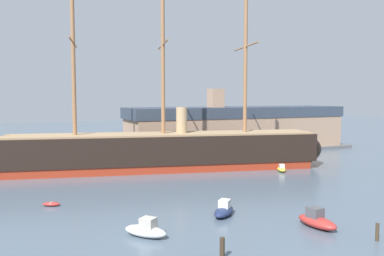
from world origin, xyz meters
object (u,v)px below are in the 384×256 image
(dinghy_distant_centre, at_px, (143,157))
(mooring_piling_left_pair, at_px, (222,248))
(motorboat_alongside_stern, at_px, (281,169))
(motorboat_near_centre, at_px, (224,210))
(dinghy_mid_left, at_px, (51,204))
(tall_ship, at_px, (163,151))
(dockside_warehouse_right, at_px, (237,129))
(motorboat_foreground_right, at_px, (317,220))
(mooring_piling_right_pair, at_px, (377,232))
(motorboat_foreground_left, at_px, (146,230))

(dinghy_distant_centre, xyz_separation_m, mooring_piling_left_pair, (-10.13, -56.59, 0.66))
(motorboat_alongside_stern, bearing_deg, motorboat_near_centre, -138.32)
(motorboat_near_centre, relative_size, dinghy_mid_left, 1.85)
(tall_ship, bearing_deg, dinghy_distant_centre, 87.13)
(dinghy_distant_centre, relative_size, dockside_warehouse_right, 0.04)
(motorboat_foreground_right, xyz_separation_m, dinghy_distant_centre, (-2.69, 53.29, -0.47))
(dinghy_mid_left, relative_size, mooring_piling_right_pair, 1.38)
(tall_ship, relative_size, motorboat_foreground_right, 13.44)
(dockside_warehouse_right, bearing_deg, dinghy_mid_left, -142.69)
(mooring_piling_left_pair, distance_m, dockside_warehouse_right, 68.62)
(dinghy_mid_left, height_order, mooring_piling_left_pair, mooring_piling_left_pair)
(dinghy_mid_left, relative_size, dinghy_distant_centre, 1.06)
(dinghy_mid_left, height_order, motorboat_alongside_stern, motorboat_alongside_stern)
(motorboat_alongside_stern, bearing_deg, tall_ship, 152.05)
(dinghy_distant_centre, distance_m, mooring_piling_left_pair, 57.49)
(dinghy_mid_left, bearing_deg, motorboat_near_centre, -34.53)
(motorboat_alongside_stern, bearing_deg, dinghy_distant_centre, 125.14)
(motorboat_foreground_right, distance_m, motorboat_alongside_stern, 31.51)
(motorboat_alongside_stern, distance_m, mooring_piling_left_pair, 41.80)
(motorboat_foreground_left, relative_size, mooring_piling_right_pair, 2.76)
(motorboat_alongside_stern, xyz_separation_m, mooring_piling_left_pair, (-28.33, -30.73, 0.42))
(motorboat_foreground_right, distance_m, mooring_piling_left_pair, 13.23)
(dockside_warehouse_right, bearing_deg, motorboat_near_centre, -121.42)
(motorboat_foreground_left, relative_size, mooring_piling_left_pair, 2.60)
(motorboat_near_centre, bearing_deg, motorboat_alongside_stern, 41.68)
(motorboat_foreground_left, xyz_separation_m, mooring_piling_right_pair, (19.56, -9.81, 0.18))
(tall_ship, xyz_separation_m, dockside_warehouse_right, (25.87, 17.92, 1.85))
(dinghy_distant_centre, bearing_deg, motorboat_alongside_stern, -54.86)
(motorboat_near_centre, relative_size, mooring_piling_left_pair, 2.40)
(motorboat_foreground_left, distance_m, dinghy_mid_left, 17.00)
(motorboat_alongside_stern, distance_m, dockside_warehouse_right, 29.25)
(motorboat_foreground_right, relative_size, dinghy_mid_left, 2.15)
(mooring_piling_left_pair, bearing_deg, motorboat_alongside_stern, 47.33)
(tall_ship, bearing_deg, mooring_piling_right_pair, -82.11)
(motorboat_near_centre, distance_m, mooring_piling_left_pair, 12.29)
(motorboat_alongside_stern, height_order, mooring_piling_left_pair, mooring_piling_left_pair)
(motorboat_alongside_stern, relative_size, dockside_warehouse_right, 0.06)
(motorboat_foreground_left, distance_m, motorboat_foreground_right, 17.63)
(dinghy_distant_centre, xyz_separation_m, mooring_piling_right_pair, (5.16, -58.72, 0.61))
(mooring_piling_right_pair, bearing_deg, mooring_piling_left_pair, 172.05)
(tall_ship, xyz_separation_m, dinghy_distant_centre, (0.79, 15.78, -3.34))
(mooring_piling_left_pair, bearing_deg, tall_ship, 77.11)
(motorboat_foreground_left, bearing_deg, motorboat_near_centre, 16.92)
(motorboat_near_centre, xyz_separation_m, mooring_piling_right_pair, (9.37, -12.90, 0.22))
(motorboat_near_centre, xyz_separation_m, dockside_warehouse_right, (29.30, 47.95, 4.81))
(motorboat_foreground_left, bearing_deg, dinghy_distant_centre, 73.60)
(motorboat_near_centre, relative_size, dockside_warehouse_right, 0.07)
(motorboat_foreground_right, relative_size, motorboat_near_centre, 1.16)
(motorboat_near_centre, distance_m, dockside_warehouse_right, 56.40)
(motorboat_near_centre, relative_size, mooring_piling_right_pair, 2.55)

